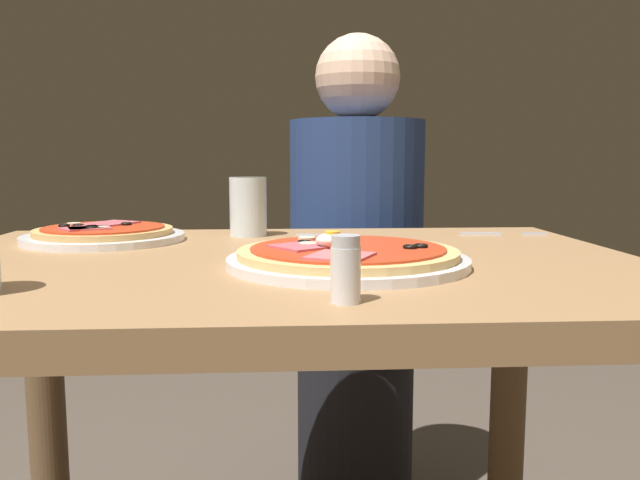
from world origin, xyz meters
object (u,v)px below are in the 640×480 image
water_glass_near (248,210)px  diner_person (356,294)px  pizza_across_left (104,234)px  salt_shaker (346,270)px  fork (497,234)px  pizza_foreground (348,257)px  knife (356,238)px  dining_table (282,353)px

water_glass_near → diner_person: 0.50m
diner_person → pizza_across_left: bearing=41.4°
pizza_across_left → water_glass_near: water_glass_near is taller
pizza_across_left → salt_shaker: (0.36, -0.48, 0.02)m
pizza_across_left → fork: size_ratio=1.70×
water_glass_near → fork: bearing=-2.5°
pizza_across_left → water_glass_near: size_ratio=2.52×
pizza_foreground → water_glass_near: 0.36m
pizza_foreground → knife: (0.04, 0.27, -0.01)m
pizza_across_left → diner_person: size_ratio=0.23×
water_glass_near → salt_shaker: bearing=-77.4°
salt_shaker → dining_table: bearing=102.5°
pizza_across_left → diner_person: 0.68m
salt_shaker → fork: bearing=57.7°
dining_table → water_glass_near: water_glass_near is taller
pizza_foreground → salt_shaker: salt_shaker is taller
knife → fork: bearing=9.9°
dining_table → diner_person: 0.66m
pizza_foreground → diner_person: diner_person is taller
pizza_foreground → knife: size_ratio=1.76×
fork → dining_table: bearing=-148.6°
pizza_foreground → water_glass_near: bearing=113.7°
pizza_foreground → knife: bearing=80.9°
salt_shaker → pizza_foreground: bearing=83.6°
pizza_foreground → knife: 0.27m
salt_shaker → knife: bearing=82.1°
pizza_foreground → salt_shaker: size_ratio=4.76×
dining_table → salt_shaker: 0.34m
pizza_foreground → diner_person: size_ratio=0.27×
pizza_foreground → water_glass_near: water_glass_near is taller
pizza_across_left → knife: pizza_across_left is taller
fork → water_glass_near: bearing=177.5°
fork → salt_shaker: size_ratio=2.36×
water_glass_near → pizza_across_left: bearing=-166.2°
pizza_foreground → diner_person: (0.10, 0.70, -0.20)m
dining_table → knife: knife is taller
dining_table → water_glass_near: bearing=102.8°
salt_shaker → diner_person: size_ratio=0.06×
fork → salt_shaker: bearing=-122.3°
diner_person → dining_table: bearing=73.8°
diner_person → pizza_foreground: bearing=82.2°
water_glass_near → knife: size_ratio=0.59×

